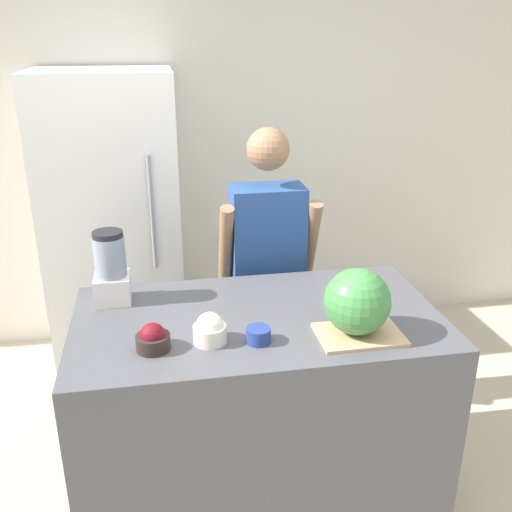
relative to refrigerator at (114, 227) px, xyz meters
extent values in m
cube|color=silver|center=(0.65, 0.39, 0.37)|extent=(8.00, 0.06, 2.60)
cube|color=#4C4C51|center=(0.65, -1.36, -0.45)|extent=(1.51, 0.83, 0.96)
cube|color=white|center=(0.00, 0.00, 0.00)|extent=(0.79, 0.67, 1.85)
cylinder|color=gray|center=(0.24, -0.35, 0.19)|extent=(0.02, 0.02, 0.65)
cube|color=#333338|center=(0.82, -0.72, -0.54)|extent=(0.28, 0.18, 0.78)
cube|color=#284C8C|center=(0.82, -0.72, 0.13)|extent=(0.37, 0.22, 0.55)
sphere|color=#936B4C|center=(0.82, -0.72, 0.59)|extent=(0.21, 0.21, 0.21)
cylinder|color=#936B4C|center=(0.60, -0.76, 0.12)|extent=(0.07, 0.23, 0.46)
cylinder|color=#936B4C|center=(1.03, -0.76, 0.12)|extent=(0.07, 0.23, 0.46)
cube|color=tan|center=(1.00, -1.59, 0.04)|extent=(0.32, 0.22, 0.01)
sphere|color=#3D7F3D|center=(0.99, -1.58, 0.17)|extent=(0.26, 0.26, 0.26)
cylinder|color=#2D231E|center=(0.22, -1.55, 0.06)|extent=(0.13, 0.13, 0.06)
sphere|color=maroon|center=(0.22, -1.55, 0.09)|extent=(0.09, 0.09, 0.09)
cylinder|color=beige|center=(0.43, -1.54, 0.06)|extent=(0.13, 0.13, 0.07)
sphere|color=white|center=(0.43, -1.54, 0.10)|extent=(0.10, 0.10, 0.10)
cylinder|color=navy|center=(0.61, -1.57, 0.06)|extent=(0.09, 0.09, 0.06)
cube|color=silver|center=(0.06, -1.11, 0.09)|extent=(0.15, 0.15, 0.12)
cylinder|color=gray|center=(0.06, -1.11, 0.24)|extent=(0.13, 0.13, 0.18)
cylinder|color=black|center=(0.06, -1.11, 0.34)|extent=(0.13, 0.13, 0.02)
camera|label=1|loc=(0.27, -3.42, 1.13)|focal=40.00mm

